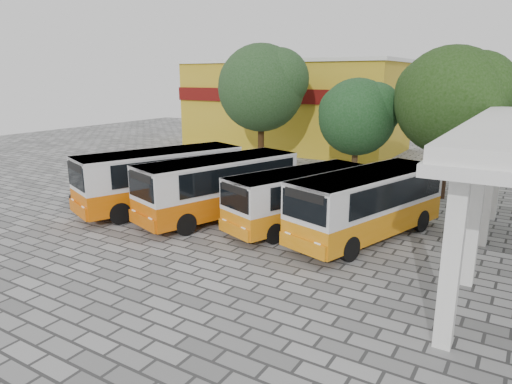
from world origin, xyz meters
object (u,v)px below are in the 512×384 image
Objects in this scene: bus_centre_left at (219,184)px; parked_car at (109,190)px; bus_centre_right at (299,195)px; bus_far_right at (368,201)px; bus_far_left at (161,176)px.

bus_centre_left reaches higher than parked_car.
bus_centre_right is 1.83× the size of parked_car.
parked_car is (-14.42, -1.55, -1.09)m from bus_far_right.
bus_far_left is 1.17× the size of bus_centre_right.
bus_far_left reaches higher than bus_far_right.
bus_centre_left is at bearing 27.65° from parked_car.
bus_far_right is 2.00× the size of parked_car.
parked_car is at bearing -156.70° from bus_far_right.
bus_centre_right is at bearing 30.00° from parked_car.
bus_centre_left is 7.35m from parked_car.
bus_centre_left is 2.05× the size of parked_car.
bus_centre_right is (3.99, 0.80, -0.19)m from bus_centre_left.
bus_far_right reaches higher than parked_car.
bus_far_left reaches higher than bus_centre_left.
bus_far_right is 14.55m from parked_car.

